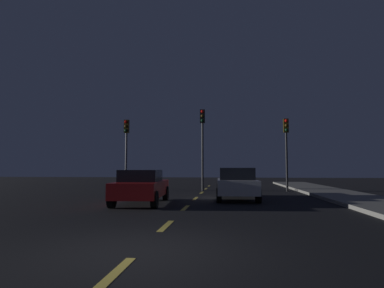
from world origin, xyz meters
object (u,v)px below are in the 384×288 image
traffic_signal_center (202,134)px  traffic_signal_left (126,141)px  car_stopped_ahead (236,183)px  car_adjacent_lane (142,186)px  traffic_signal_right (286,140)px

traffic_signal_center → traffic_signal_left: bearing=-180.0°
traffic_signal_center → car_stopped_ahead: (2.06, -5.60, -2.99)m
car_stopped_ahead → car_adjacent_lane: size_ratio=1.07×
traffic_signal_right → traffic_signal_left: bearing=180.0°
traffic_signal_left → traffic_signal_center: (5.22, 0.00, 0.39)m
traffic_signal_center → car_adjacent_lane: (-1.91, -8.12, -3.02)m
traffic_signal_left → traffic_signal_right: traffic_signal_left is taller
traffic_signal_right → car_adjacent_lane: traffic_signal_right is taller
car_stopped_ahead → car_adjacent_lane: bearing=-147.6°
traffic_signal_left → car_stopped_ahead: bearing=-37.6°
traffic_signal_left → car_adjacent_lane: (3.31, -8.12, -2.64)m
traffic_signal_left → traffic_signal_right: 10.66m
traffic_signal_center → car_adjacent_lane: size_ratio=1.26×
traffic_signal_right → car_adjacent_lane: bearing=-132.1°
traffic_signal_right → car_adjacent_lane: size_ratio=1.09×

